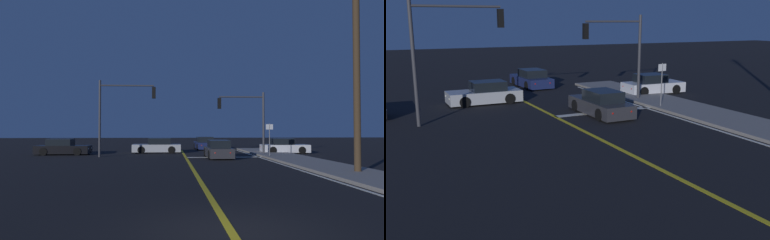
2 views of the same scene
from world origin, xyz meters
The scene contains 14 objects.
ground_plane centered at (0.00, 0.00, 0.00)m, with size 160.00×160.00×0.00m, color black.
sidewalk_right centered at (7.47, 10.58, 0.07)m, with size 3.20×38.07×0.15m, color gray.
lane_line_center centered at (0.00, 10.58, 0.01)m, with size 0.20×35.96×0.01m, color gold.
lane_line_edge_right centered at (5.62, 10.58, 0.01)m, with size 0.16×35.96×0.01m, color silver.
stop_bar centered at (2.93, 19.65, 0.01)m, with size 5.87×0.50×0.01m, color silver.
car_far_approaching_silver centered at (-2.33, 25.08, 0.58)m, with size 4.40×1.98×1.34m.
car_mid_block_charcoal centered at (2.42, 19.10, 0.58)m, with size 1.85×4.50×1.34m.
car_side_waiting_white centered at (9.00, 23.73, 0.58)m, with size 4.21×2.08×1.34m.
car_following_oncoming_navy centered at (2.51, 30.25, 0.58)m, with size 2.06×4.60×1.34m.
car_parked_curb_black centered at (-10.24, 23.25, 0.58)m, with size 4.47×1.97×1.34m.
traffic_signal_near_right centered at (5.19, 21.95, 3.53)m, with size 3.98×0.28×5.27m.
traffic_signal_far_left centered at (-5.11, 20.55, 4.02)m, with size 4.42×0.28×5.98m.
utility_pole_right centered at (7.77, 9.06, 5.72)m, with size 1.82×0.32×11.06m.
street_sign_corner centered at (6.37, 19.15, 1.73)m, with size 0.56×0.09×2.59m.
Camera 1 is at (-1.34, -7.52, 2.19)m, focal length 33.29 mm.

